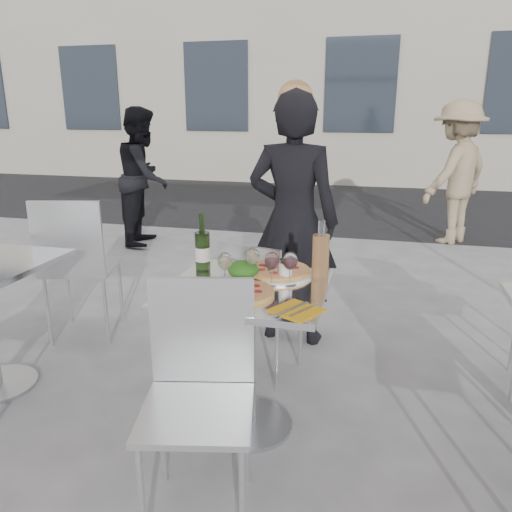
% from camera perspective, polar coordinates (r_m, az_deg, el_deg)
% --- Properties ---
extents(ground, '(80.00, 80.00, 0.00)m').
position_cam_1_polar(ground, '(2.65, -0.85, -18.84)').
color(ground, slate).
extents(street_asphalt, '(24.00, 5.00, 0.00)m').
position_cam_1_polar(street_asphalt, '(8.74, 10.42, 6.02)').
color(street_asphalt, black).
rests_on(street_asphalt, ground).
extents(main_table, '(0.72, 0.72, 0.75)m').
position_cam_1_polar(main_table, '(2.38, -0.90, -8.19)').
color(main_table, '#B7BABF').
rests_on(main_table, ground).
extents(chair_far, '(0.46, 0.47, 0.84)m').
position_cam_1_polar(chair_far, '(2.83, 0.17, -5.05)').
color(chair_far, silver).
rests_on(chair_far, ground).
extents(chair_near, '(0.50, 0.51, 0.91)m').
position_cam_1_polar(chair_near, '(1.98, -6.47, -13.73)').
color(chair_near, silver).
rests_on(chair_near, ground).
extents(side_chair_lfar, '(0.55, 0.56, 0.99)m').
position_cam_1_polar(side_chair_lfar, '(3.51, -19.86, -0.22)').
color(side_chair_lfar, silver).
rests_on(side_chair_lfar, ground).
extents(woman_diner, '(0.63, 0.44, 1.66)m').
position_cam_1_polar(woman_diner, '(3.29, 4.23, 4.01)').
color(woman_diner, black).
rests_on(woman_diner, ground).
extents(pedestrian_a, '(0.74, 0.87, 1.57)m').
position_cam_1_polar(pedestrian_a, '(5.99, -12.71, 8.82)').
color(pedestrian_a, black).
rests_on(pedestrian_a, ground).
extents(pedestrian_b, '(1.13, 1.22, 1.65)m').
position_cam_1_polar(pedestrian_b, '(6.31, 21.86, 8.78)').
color(pedestrian_b, '#988362').
rests_on(pedestrian_b, ground).
extents(pizza_near, '(0.30, 0.30, 0.02)m').
position_cam_1_polar(pizza_near, '(2.20, -1.82, -4.11)').
color(pizza_near, '#DFAF57').
rests_on(pizza_near, main_table).
extents(pizza_far, '(0.36, 0.36, 0.03)m').
position_cam_1_polar(pizza_far, '(2.46, 2.48, -1.73)').
color(pizza_far, white).
rests_on(pizza_far, main_table).
extents(salad_plate, '(0.22, 0.22, 0.09)m').
position_cam_1_polar(salad_plate, '(2.39, -1.44, -1.75)').
color(salad_plate, white).
rests_on(salad_plate, main_table).
extents(wine_bottle, '(0.07, 0.08, 0.29)m').
position_cam_1_polar(wine_bottle, '(2.49, -6.13, 0.78)').
color(wine_bottle, '#29481B').
rests_on(wine_bottle, main_table).
extents(carafe, '(0.08, 0.08, 0.29)m').
position_cam_1_polar(carafe, '(2.37, 7.39, -0.01)').
color(carafe, tan).
rests_on(carafe, main_table).
extents(sugar_shaker, '(0.06, 0.06, 0.11)m').
position_cam_1_polar(sugar_shaker, '(2.35, 3.40, -1.65)').
color(sugar_shaker, white).
rests_on(sugar_shaker, main_table).
extents(wineglass_white_a, '(0.07, 0.07, 0.16)m').
position_cam_1_polar(wineglass_white_a, '(2.29, -3.58, -0.70)').
color(wineglass_white_a, white).
rests_on(wineglass_white_a, main_table).
extents(wineglass_white_b, '(0.07, 0.07, 0.16)m').
position_cam_1_polar(wineglass_white_b, '(2.35, -0.40, -0.17)').
color(wineglass_white_b, white).
rests_on(wineglass_white_b, main_table).
extents(wineglass_red_a, '(0.07, 0.07, 0.16)m').
position_cam_1_polar(wineglass_red_a, '(2.29, 1.83, -0.69)').
color(wineglass_red_a, white).
rests_on(wineglass_red_a, main_table).
extents(wineglass_red_b, '(0.07, 0.07, 0.16)m').
position_cam_1_polar(wineglass_red_b, '(2.29, 3.94, -0.68)').
color(wineglass_red_b, white).
rests_on(wineglass_red_b, main_table).
extents(napkin_left, '(0.25, 0.25, 0.01)m').
position_cam_1_polar(napkin_left, '(2.20, -9.21, -4.50)').
color(napkin_left, gold).
rests_on(napkin_left, main_table).
extents(napkin_right, '(0.25, 0.25, 0.01)m').
position_cam_1_polar(napkin_right, '(2.03, 4.69, -6.17)').
color(napkin_right, gold).
rests_on(napkin_right, main_table).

